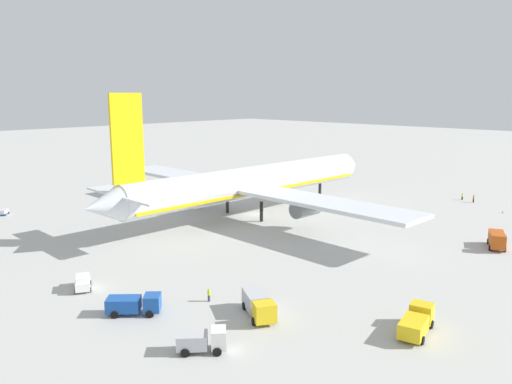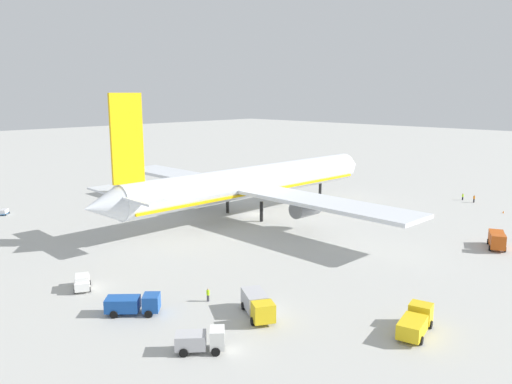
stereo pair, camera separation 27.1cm
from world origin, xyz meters
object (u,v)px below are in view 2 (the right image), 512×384
(airliner, at_px, (250,182))
(baggage_cart_0, at_px, (4,212))
(service_van, at_px, (82,282))
(service_truck_1, at_px, (258,304))
(ground_worker_2, at_px, (208,295))
(service_truck_0, at_px, (133,304))
(service_truck_2, at_px, (497,239))
(traffic_cone_0, at_px, (503,212))
(traffic_cone_1, at_px, (238,174))
(service_truck_4, at_px, (416,322))
(ground_worker_0, at_px, (463,197))
(ground_worker_1, at_px, (474,199))
(service_truck_3, at_px, (201,340))

(airliner, bearing_deg, baggage_cart_0, 133.52)
(service_van, height_order, baggage_cart_0, service_van)
(airliner, xyz_separation_m, service_truck_1, (-34.51, -35.71, -5.74))
(ground_worker_2, bearing_deg, service_van, 121.13)
(service_truck_1, distance_m, service_van, 24.76)
(service_truck_0, xyz_separation_m, service_truck_2, (57.06, -21.27, 0.24))
(traffic_cone_0, relative_size, traffic_cone_1, 1.00)
(service_truck_0, relative_size, service_truck_2, 0.93)
(service_truck_4, xyz_separation_m, traffic_cone_1, (62.11, 92.93, -1.05))
(ground_worker_0, xyz_separation_m, traffic_cone_0, (-7.52, -12.02, -0.56))
(service_truck_2, height_order, ground_worker_1, service_truck_2)
(service_truck_1, xyz_separation_m, baggage_cart_0, (-2.02, 74.18, -0.79))
(ground_worker_0, distance_m, traffic_cone_1, 68.81)
(service_truck_4, bearing_deg, service_truck_2, 7.27)
(service_truck_4, distance_m, baggage_cart_0, 90.14)
(service_truck_0, distance_m, service_van, 11.62)
(service_truck_2, relative_size, service_van, 1.46)
(service_truck_2, xyz_separation_m, traffic_cone_1, (23.78, 88.03, -1.24))
(service_truck_4, bearing_deg, service_truck_0, 125.59)
(baggage_cart_0, distance_m, traffic_cone_1, 73.06)
(service_truck_1, distance_m, ground_worker_0, 82.73)
(ground_worker_1, relative_size, ground_worker_2, 1.07)
(service_truck_3, height_order, service_van, service_truck_3)
(airliner, bearing_deg, service_truck_4, -116.70)
(service_truck_1, distance_m, ground_worker_1, 81.48)
(service_truck_1, distance_m, service_truck_2, 48.32)
(service_truck_2, xyz_separation_m, service_truck_3, (-57.16, 8.68, -0.27))
(baggage_cart_0, bearing_deg, service_truck_0, -97.07)
(service_van, bearing_deg, ground_worker_2, -58.87)
(ground_worker_1, bearing_deg, service_truck_2, -153.39)
(service_truck_1, xyz_separation_m, service_truck_2, (47.19, -10.41, 0.08))
(ground_worker_1, xyz_separation_m, traffic_cone_1, (-10.25, 70.98, -0.64))
(service_truck_3, bearing_deg, service_van, 91.03)
(service_truck_1, bearing_deg, traffic_cone_0, -1.76)
(baggage_cart_0, bearing_deg, service_truck_4, -83.07)
(ground_worker_2, bearing_deg, service_truck_3, -133.54)
(ground_worker_1, bearing_deg, traffic_cone_1, 98.21)
(service_truck_1, relative_size, ground_worker_2, 4.23)
(ground_worker_1, bearing_deg, service_truck_0, 177.34)
(airliner, bearing_deg, ground_worker_1, -31.91)
(airliner, distance_m, baggage_cart_0, 53.45)
(service_van, relative_size, baggage_cart_0, 1.49)
(baggage_cart_0, relative_size, ground_worker_1, 1.69)
(service_van, relative_size, ground_worker_0, 2.72)
(ground_worker_2, xyz_separation_m, traffic_cone_1, (72.26, 70.22, -0.57))
(service_truck_3, relative_size, ground_worker_1, 2.82)
(service_truck_3, height_order, ground_worker_0, service_truck_3)
(service_truck_0, bearing_deg, ground_worker_1, -2.66)
(ground_worker_0, xyz_separation_m, ground_worker_1, (-0.94, -3.09, 0.08))
(service_truck_1, height_order, baggage_cart_0, service_truck_1)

